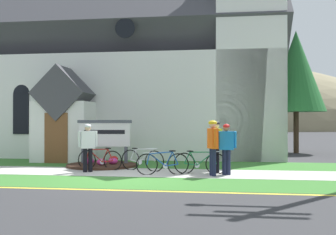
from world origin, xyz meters
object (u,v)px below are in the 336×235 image
at_px(bicycle_white, 163,163).
at_px(bicycle_red, 142,160).
at_px(cyclist_in_green_jersey, 216,142).
at_px(cyclist_in_orange_jersey, 226,145).
at_px(cyclist_in_blue_jersey, 88,144).
at_px(church_sign, 105,135).
at_px(roadside_conifer, 296,71).
at_px(bicycle_silver, 100,159).
at_px(cyclist_in_white_jersey, 213,143).
at_px(bicycle_yellow, 200,163).

height_order(bicycle_white, bicycle_red, bicycle_red).
bearing_deg(cyclist_in_green_jersey, cyclist_in_orange_jersey, -54.78).
relative_size(bicycle_red, cyclist_in_blue_jersey, 1.00).
height_order(cyclist_in_green_jersey, cyclist_in_orange_jersey, cyclist_in_green_jersey).
distance_m(church_sign, cyclist_in_green_jersey, 4.72).
distance_m(cyclist_in_green_jersey, roadside_conifer, 10.55).
relative_size(church_sign, bicycle_white, 1.27).
height_order(bicycle_silver, cyclist_in_orange_jersey, cyclist_in_orange_jersey).
bearing_deg(cyclist_in_blue_jersey, cyclist_in_white_jersey, -5.11).
bearing_deg(cyclist_in_blue_jersey, roadside_conifer, 47.75).
height_order(bicycle_white, cyclist_in_white_jersey, cyclist_in_white_jersey).
bearing_deg(cyclist_in_green_jersey, church_sign, 159.14).
distance_m(church_sign, cyclist_in_blue_jersey, 2.09).
bearing_deg(cyclist_in_orange_jersey, church_sign, 155.48).
relative_size(church_sign, cyclist_in_orange_jersey, 1.30).
xyz_separation_m(bicycle_silver, bicycle_white, (2.45, -0.99, -0.00)).
bearing_deg(cyclist_in_green_jersey, cyclist_in_white_jersey, -96.46).
bearing_deg(cyclist_in_blue_jersey, church_sign, 90.91).
height_order(bicycle_red, cyclist_in_orange_jersey, cyclist_in_orange_jersey).
distance_m(church_sign, bicycle_silver, 1.62).
xyz_separation_m(bicycle_white, roadside_conifer, (5.93, 9.72, 4.11)).
bearing_deg(bicycle_yellow, roadside_conifer, 63.18).
bearing_deg(church_sign, cyclist_in_orange_jersey, -24.52).
bearing_deg(church_sign, cyclist_in_blue_jersey, -89.09).
bearing_deg(roadside_conifer, bicycle_silver, -133.80).
bearing_deg(cyclist_in_white_jersey, church_sign, 150.32).
xyz_separation_m(bicycle_silver, cyclist_in_green_jersey, (4.17, -0.31, 0.67)).
bearing_deg(church_sign, bicycle_silver, -80.14).
relative_size(bicycle_silver, cyclist_in_white_jersey, 0.97).
xyz_separation_m(church_sign, bicycle_yellow, (3.88, -1.99, -0.84)).
distance_m(bicycle_silver, bicycle_yellow, 3.70).
relative_size(church_sign, bicycle_yellow, 1.21).
distance_m(bicycle_white, cyclist_in_white_jersey, 1.78).
distance_m(cyclist_in_white_jersey, roadside_conifer, 11.25).
relative_size(cyclist_in_blue_jersey, cyclist_in_green_jersey, 0.94).
distance_m(church_sign, bicycle_yellow, 4.44).
height_order(church_sign, bicycle_yellow, church_sign).
distance_m(bicycle_white, cyclist_in_green_jersey, 1.97).
relative_size(cyclist_in_blue_jersey, roadside_conifer, 0.25).
relative_size(bicycle_silver, roadside_conifer, 0.26).
relative_size(bicycle_red, cyclist_in_white_jersey, 0.93).
bearing_deg(bicycle_yellow, bicycle_red, 164.60).
bearing_deg(bicycle_red, bicycle_silver, 178.17).
relative_size(church_sign, bicycle_red, 1.31).
xyz_separation_m(bicycle_silver, cyclist_in_orange_jersey, (4.51, -0.80, 0.60)).
bearing_deg(cyclist_in_blue_jersey, cyclist_in_green_jersey, 5.21).
height_order(cyclist_in_orange_jersey, roadside_conifer, roadside_conifer).
bearing_deg(roadside_conifer, bicycle_yellow, -116.82).
xyz_separation_m(bicycle_silver, bicycle_yellow, (3.64, -0.62, -0.00)).
bearing_deg(cyclist_in_orange_jersey, bicycle_white, -174.69).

